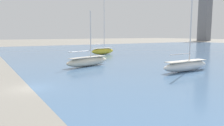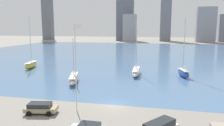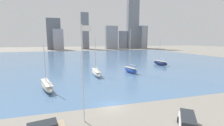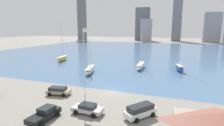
{
  "view_description": "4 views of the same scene",
  "coord_description": "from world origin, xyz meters",
  "px_view_note": "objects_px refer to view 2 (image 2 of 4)",
  "views": [
    {
      "loc": [
        24.34,
        -4.45,
        5.8
      ],
      "look_at": [
        0.08,
        10.24,
        2.08
      ],
      "focal_mm": 35.0,
      "sensor_mm": 36.0,
      "label": 1
    },
    {
      "loc": [
        7.08,
        -33.4,
        12.62
      ],
      "look_at": [
        -2.61,
        10.7,
        5.17
      ],
      "focal_mm": 35.0,
      "sensor_mm": 36.0,
      "label": 2
    },
    {
      "loc": [
        -6.31,
        -23.41,
        11.18
      ],
      "look_at": [
        4.44,
        15.96,
        4.96
      ],
      "focal_mm": 24.0,
      "sensor_mm": 36.0,
      "label": 3
    },
    {
      "loc": [
        11.61,
        -33.19,
        12.88
      ],
      "look_at": [
        -4.03,
        9.8,
        4.03
      ],
      "focal_mm": 28.0,
      "sensor_mm": 36.0,
      "label": 4
    }
  ],
  "objects_px": {
    "flag_pole": "(76,65)",
    "sailboat_yellow": "(31,65)",
    "sailboat_cream": "(74,79)",
    "sailboat_blue": "(183,73)",
    "sailboat_white": "(136,72)",
    "parked_wagon_tan": "(41,108)"
  },
  "relations": [
    {
      "from": "sailboat_cream",
      "to": "sailboat_white",
      "type": "bearing_deg",
      "value": 22.66
    },
    {
      "from": "flag_pole",
      "to": "sailboat_yellow",
      "type": "relative_size",
      "value": 0.83
    },
    {
      "from": "sailboat_white",
      "to": "sailboat_yellow",
      "type": "bearing_deg",
      "value": 172.55
    },
    {
      "from": "flag_pole",
      "to": "sailboat_cream",
      "type": "height_order",
      "value": "flag_pole"
    },
    {
      "from": "parked_wagon_tan",
      "to": "sailboat_blue",
      "type": "bearing_deg",
      "value": 131.05
    },
    {
      "from": "flag_pole",
      "to": "sailboat_blue",
      "type": "relative_size",
      "value": 0.88
    },
    {
      "from": "sailboat_yellow",
      "to": "parked_wagon_tan",
      "type": "xyz_separation_m",
      "value": [
        22.07,
        -32.09,
        -0.21
      ]
    },
    {
      "from": "sailboat_cream",
      "to": "parked_wagon_tan",
      "type": "height_order",
      "value": "sailboat_cream"
    },
    {
      "from": "sailboat_blue",
      "to": "flag_pole",
      "type": "bearing_deg",
      "value": -136.99
    },
    {
      "from": "sailboat_white",
      "to": "sailboat_yellow",
      "type": "xyz_separation_m",
      "value": [
        -33.01,
        3.04,
        0.15
      ]
    },
    {
      "from": "sailboat_cream",
      "to": "sailboat_yellow",
      "type": "xyz_separation_m",
      "value": [
        -19.87,
        14.01,
        0.15
      ]
    },
    {
      "from": "flag_pole",
      "to": "sailboat_yellow",
      "type": "height_order",
      "value": "sailboat_yellow"
    },
    {
      "from": "sailboat_cream",
      "to": "sailboat_blue",
      "type": "bearing_deg",
      "value": 7.33
    },
    {
      "from": "sailboat_cream",
      "to": "sailboat_blue",
      "type": "xyz_separation_m",
      "value": [
        25.21,
        11.5,
        0.17
      ]
    },
    {
      "from": "flag_pole",
      "to": "parked_wagon_tan",
      "type": "distance_m",
      "value": 8.18
    },
    {
      "from": "sailboat_blue",
      "to": "parked_wagon_tan",
      "type": "height_order",
      "value": "sailboat_blue"
    },
    {
      "from": "sailboat_white",
      "to": "parked_wagon_tan",
      "type": "height_order",
      "value": "sailboat_white"
    },
    {
      "from": "sailboat_cream",
      "to": "sailboat_white",
      "type": "height_order",
      "value": "sailboat_white"
    },
    {
      "from": "flag_pole",
      "to": "sailboat_yellow",
      "type": "distance_m",
      "value": 40.89
    },
    {
      "from": "sailboat_white",
      "to": "parked_wagon_tan",
      "type": "distance_m",
      "value": 31.04
    },
    {
      "from": "sailboat_cream",
      "to": "sailboat_yellow",
      "type": "bearing_deg",
      "value": 127.64
    },
    {
      "from": "flag_pole",
      "to": "sailboat_blue",
      "type": "distance_m",
      "value": 33.54
    }
  ]
}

